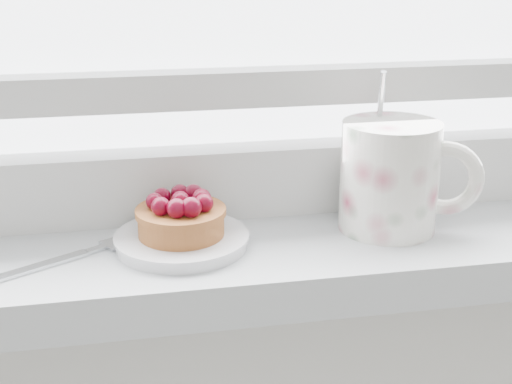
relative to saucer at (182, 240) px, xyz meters
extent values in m
cube|color=silver|center=(0.07, 0.01, -0.03)|extent=(1.60, 0.20, 0.04)
cube|color=silver|center=(0.07, 0.08, 0.03)|extent=(1.30, 0.05, 0.07)
cube|color=silver|center=(0.07, 0.08, 0.12)|extent=(1.30, 0.04, 0.04)
cylinder|color=silver|center=(0.00, 0.00, 0.00)|extent=(0.12, 0.12, 0.01)
cylinder|color=brown|center=(0.00, 0.00, 0.02)|extent=(0.08, 0.08, 0.03)
cylinder|color=brown|center=(0.00, 0.00, 0.03)|extent=(0.08, 0.08, 0.01)
sphere|color=#40000D|center=(0.00, 0.00, 0.04)|extent=(0.02, 0.02, 0.02)
sphere|color=#40000D|center=(0.02, 0.00, 0.04)|extent=(0.02, 0.02, 0.02)
sphere|color=#40000D|center=(0.01, 0.02, 0.04)|extent=(0.02, 0.02, 0.02)
sphere|color=#40000D|center=(0.00, 0.02, 0.04)|extent=(0.02, 0.02, 0.02)
sphere|color=#40000D|center=(-0.02, 0.02, 0.04)|extent=(0.02, 0.02, 0.02)
sphere|color=#40000D|center=(-0.02, 0.00, 0.04)|extent=(0.02, 0.02, 0.02)
sphere|color=#40000D|center=(-0.02, -0.01, 0.04)|extent=(0.02, 0.02, 0.02)
sphere|color=#40000D|center=(-0.01, -0.02, 0.04)|extent=(0.02, 0.02, 0.02)
sphere|color=#40000D|center=(0.01, -0.02, 0.04)|extent=(0.02, 0.02, 0.02)
sphere|color=#40000D|center=(0.02, -0.01, 0.04)|extent=(0.02, 0.02, 0.02)
cylinder|color=white|center=(0.20, 0.01, 0.05)|extent=(0.12, 0.12, 0.11)
cylinder|color=black|center=(0.20, 0.01, 0.10)|extent=(0.08, 0.08, 0.01)
torus|color=white|center=(0.25, -0.01, 0.05)|extent=(0.07, 0.04, 0.07)
cylinder|color=silver|center=(0.20, 0.03, 0.11)|extent=(0.01, 0.03, 0.07)
cube|color=silver|center=(-0.13, -0.03, 0.00)|extent=(0.10, 0.06, 0.00)
cube|color=silver|center=(-0.08, 0.00, 0.00)|extent=(0.02, 0.02, 0.00)
cube|color=silver|center=(-0.06, 0.02, 0.00)|extent=(0.04, 0.04, 0.00)
cube|color=silver|center=(-0.03, 0.02, 0.00)|extent=(0.03, 0.02, 0.00)
cube|color=silver|center=(-0.03, 0.03, 0.00)|extent=(0.03, 0.02, 0.00)
cube|color=silver|center=(-0.03, 0.03, 0.00)|extent=(0.03, 0.02, 0.00)
cube|color=silver|center=(-0.04, 0.04, 0.00)|extent=(0.03, 0.02, 0.00)
camera|label=1|loc=(-0.05, -0.60, 0.26)|focal=50.00mm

